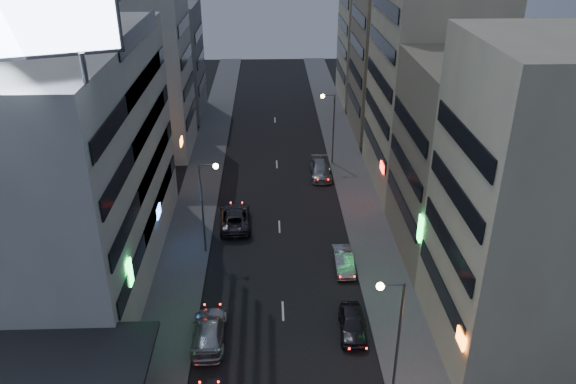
{
  "coord_description": "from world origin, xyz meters",
  "views": [
    {
      "loc": [
        -0.75,
        -18.16,
        25.84
      ],
      "look_at": [
        0.58,
        20.06,
        6.53
      ],
      "focal_mm": 35.0,
      "sensor_mm": 36.0,
      "label": 1
    }
  ],
  "objects_px": {
    "parked_car_right_mid": "(343,261)",
    "parked_car_right_near": "(352,323)",
    "parked_car_right_far": "(321,170)",
    "road_car_silver": "(209,331)",
    "parked_car_left": "(235,218)"
  },
  "relations": [
    {
      "from": "parked_car_right_mid",
      "to": "parked_car_right_near",
      "type": "bearing_deg",
      "value": -93.31
    },
    {
      "from": "parked_car_right_near",
      "to": "parked_car_right_far",
      "type": "distance_m",
      "value": 25.14
    },
    {
      "from": "parked_car_right_mid",
      "to": "road_car_silver",
      "type": "relative_size",
      "value": 0.78
    },
    {
      "from": "parked_car_right_mid",
      "to": "parked_car_right_far",
      "type": "relative_size",
      "value": 0.81
    },
    {
      "from": "parked_car_right_mid",
      "to": "road_car_silver",
      "type": "bearing_deg",
      "value": -141.54
    },
    {
      "from": "parked_car_right_mid",
      "to": "road_car_silver",
      "type": "distance_m",
      "value": 12.9
    },
    {
      "from": "parked_car_left",
      "to": "road_car_silver",
      "type": "height_order",
      "value": "parked_car_left"
    },
    {
      "from": "parked_car_right_mid",
      "to": "parked_car_right_far",
      "type": "height_order",
      "value": "parked_car_right_far"
    },
    {
      "from": "parked_car_left",
      "to": "parked_car_right_far",
      "type": "xyz_separation_m",
      "value": [
        8.73,
        10.35,
        -0.06
      ]
    },
    {
      "from": "parked_car_right_far",
      "to": "road_car_silver",
      "type": "height_order",
      "value": "road_car_silver"
    },
    {
      "from": "road_car_silver",
      "to": "parked_car_right_far",
      "type": "bearing_deg",
      "value": -111.56
    },
    {
      "from": "parked_car_left",
      "to": "parked_car_right_far",
      "type": "relative_size",
      "value": 1.12
    },
    {
      "from": "parked_car_right_mid",
      "to": "parked_car_right_far",
      "type": "xyz_separation_m",
      "value": [
        -0.29,
        17.48,
        0.06
      ]
    },
    {
      "from": "parked_car_right_near",
      "to": "parked_car_left",
      "type": "bearing_deg",
      "value": 123.45
    },
    {
      "from": "parked_car_right_near",
      "to": "road_car_silver",
      "type": "relative_size",
      "value": 0.8
    }
  ]
}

